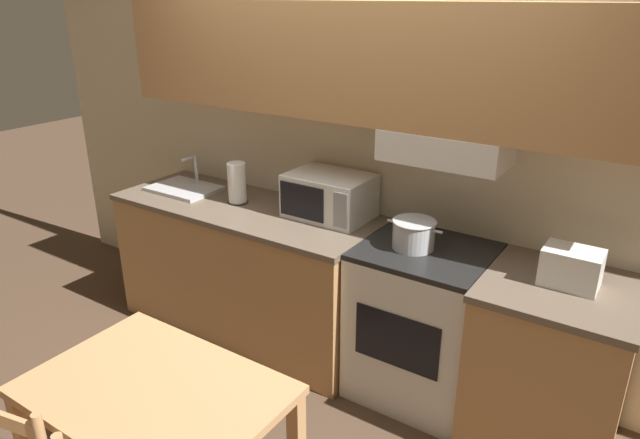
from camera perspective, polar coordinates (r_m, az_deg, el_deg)
ground_plane at (r=3.92m, az=4.19°, el=-11.41°), size 16.00×16.00×0.00m
wall_back at (r=3.29m, az=4.57°, el=10.70°), size 5.54×0.38×2.55m
lower_counter_main at (r=3.81m, az=-7.21°, el=-4.87°), size 1.78×0.69×0.89m
lower_counter_right_stub at (r=3.08m, az=21.94°, el=-13.45°), size 0.70×0.69×0.89m
stove_range at (r=3.25m, az=10.06°, el=-10.07°), size 0.67×0.62×0.89m
cooking_pot at (r=3.02m, az=9.35°, el=-1.38°), size 0.31×0.23×0.16m
microwave at (r=3.39m, az=0.96°, el=2.40°), size 0.49×0.36×0.26m
toaster at (r=2.84m, az=23.83°, el=-4.39°), size 0.27×0.18×0.18m
sink_basin at (r=3.99m, az=-13.43°, el=3.11°), size 0.46×0.33×0.22m
paper_towel_roll at (r=3.65m, az=-8.31°, el=3.63°), size 0.13×0.13×0.26m
dining_table at (r=2.41m, az=-15.99°, el=-18.09°), size 0.97×0.67×0.75m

